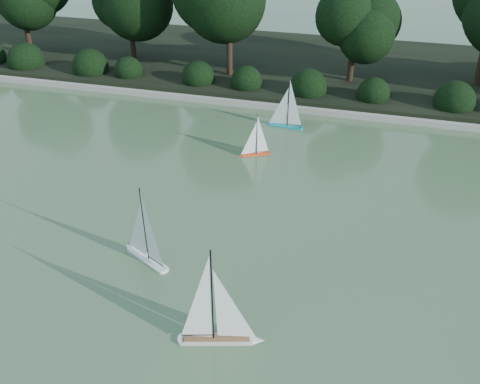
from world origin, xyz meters
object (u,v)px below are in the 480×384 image
(sailboat_white_a, at_px, (143,246))
(sailboat_orange, at_px, (253,149))
(sailboat_white_b, at_px, (223,327))
(sailboat_teal, at_px, (283,119))
(race_buoy, at_px, (136,245))

(sailboat_white_a, bearing_deg, sailboat_orange, 79.40)
(sailboat_white_b, height_order, sailboat_teal, sailboat_white_b)
(sailboat_teal, distance_m, race_buoy, 6.53)
(sailboat_white_b, xyz_separation_m, sailboat_orange, (-1.17, 6.24, -0.10))
(sailboat_teal, height_order, race_buoy, sailboat_teal)
(sailboat_orange, bearing_deg, race_buoy, -105.34)
(sailboat_white_b, height_order, sailboat_orange, sailboat_white_b)
(sailboat_white_b, xyz_separation_m, sailboat_teal, (-0.81, 8.22, -0.04))
(sailboat_white_b, bearing_deg, sailboat_orange, 100.60)
(sailboat_orange, xyz_separation_m, race_buoy, (-1.20, -4.36, -0.18))
(sailboat_white_b, relative_size, race_buoy, 13.44)
(race_buoy, bearing_deg, sailboat_white_b, -38.52)
(sailboat_white_b, relative_size, sailboat_orange, 1.56)
(sailboat_white_a, xyz_separation_m, race_buoy, (-0.32, 0.31, -0.26))
(sailboat_orange, bearing_deg, sailboat_white_a, -100.60)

